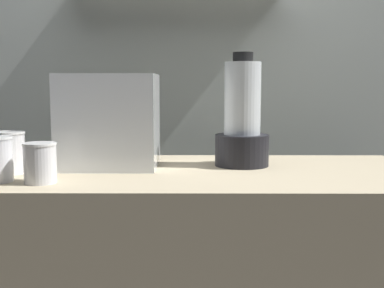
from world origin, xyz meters
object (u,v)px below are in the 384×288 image
carrot_display_bin (113,138)px  juice_cup_carrot_middle (40,165)px  juice_cup_beet_far_left (9,155)px  blender_pitcher (242,123)px

carrot_display_bin → juice_cup_carrot_middle: bearing=-119.0°
carrot_display_bin → juice_cup_beet_far_left: bearing=-155.9°
juice_cup_beet_far_left → juice_cup_carrot_middle: bearing=-46.1°
blender_pitcher → juice_cup_beet_far_left: 0.71m
juice_cup_carrot_middle → juice_cup_beet_far_left: bearing=133.9°
juice_cup_beet_far_left → juice_cup_carrot_middle: size_ratio=1.15×
carrot_display_bin → juice_cup_beet_far_left: carrot_display_bin is taller
juice_cup_beet_far_left → juice_cup_carrot_middle: juice_cup_beet_far_left is taller
carrot_display_bin → blender_pitcher: bearing=2.5°
carrot_display_bin → juice_cup_carrot_middle: size_ratio=2.79×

